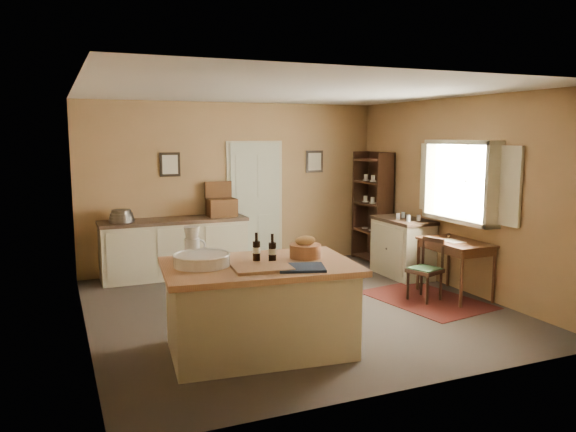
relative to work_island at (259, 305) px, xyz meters
name	(u,v)px	position (x,y,z in m)	size (l,w,h in m)	color
ground	(295,308)	(0.91, 1.17, -0.48)	(5.00, 5.00, 0.00)	#4A3F38
wall_back	(234,186)	(0.91, 3.67, 0.87)	(5.00, 0.10, 2.70)	#9B764D
wall_front	(415,236)	(0.91, -1.33, 0.87)	(5.00, 0.10, 2.70)	#9B764D
wall_left	(81,213)	(-1.59, 1.17, 0.87)	(0.10, 5.00, 2.70)	#9B764D
wall_right	(457,194)	(3.41, 1.17, 0.87)	(0.10, 5.00, 2.70)	#9B764D
ceiling	(295,91)	(0.91, 1.17, 2.22)	(5.00, 5.00, 0.00)	silver
door	(255,203)	(1.26, 3.64, 0.57)	(0.97, 0.06, 2.11)	beige
framed_prints	(246,163)	(1.11, 3.65, 1.24)	(2.82, 0.02, 0.38)	black
window	(463,181)	(3.33, 0.97, 1.07)	(0.25, 1.99, 1.12)	#C0B79A
work_island	(259,305)	(0.00, 0.00, 0.00)	(2.01, 1.42, 1.20)	#C0B79A
sideboard	(175,246)	(-0.15, 3.37, 0.00)	(2.24, 0.63, 1.18)	#C0B79A
rug	(426,300)	(2.66, 0.80, -0.48)	(1.10, 1.60, 0.01)	#521110
writing_desk	(455,248)	(3.11, 0.80, 0.19)	(0.61, 0.99, 0.82)	#3C2113
desk_chair	(425,271)	(2.63, 0.80, -0.08)	(0.38, 0.38, 0.80)	black
right_cabinet	(403,247)	(3.11, 2.03, -0.02)	(0.58, 1.04, 0.99)	#C0B79A
shelving_unit	(374,207)	(3.26, 3.12, 0.46)	(0.32, 0.85, 1.89)	black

